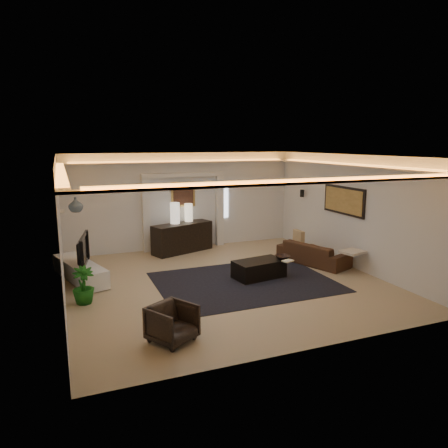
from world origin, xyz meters
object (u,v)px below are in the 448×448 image
object	(u,v)px
coffee_table	(259,269)
armchair	(172,323)
console	(182,239)
sofa	(313,253)

from	to	relation	value
coffee_table	armchair	world-z (taller)	armchair
console	coffee_table	size ratio (longest dim) A/B	1.54
sofa	armchair	world-z (taller)	armchair
console	sofa	xyz separation A→B (m)	(2.93, -2.46, -0.12)
coffee_table	sofa	bearing A→B (deg)	7.88
console	armchair	bearing A→B (deg)	-127.60
console	sofa	world-z (taller)	console
coffee_table	console	bearing A→B (deg)	100.48
sofa	coffee_table	world-z (taller)	sofa
console	coffee_table	world-z (taller)	console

